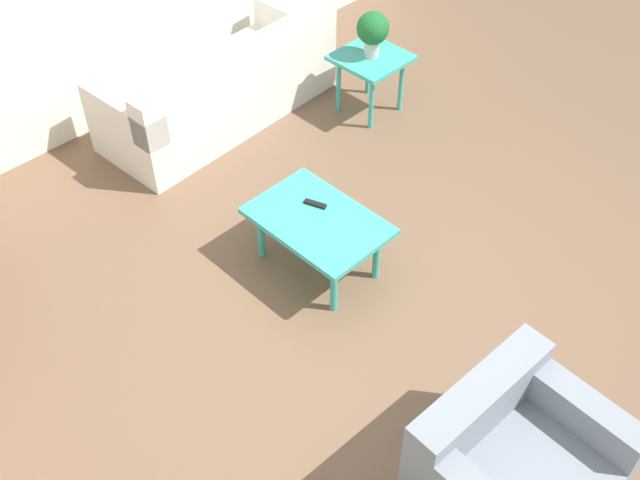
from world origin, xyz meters
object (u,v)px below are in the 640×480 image
at_px(armchair, 512,465).
at_px(potted_plant, 373,30).
at_px(coffee_table, 318,225).
at_px(sofa, 223,90).
at_px(side_table_plant, 371,64).

xyz_separation_m(armchair, potted_plant, (3.00, -2.20, 0.48)).
relative_size(armchair, potted_plant, 2.48).
bearing_deg(coffee_table, armchair, 165.43).
distance_m(sofa, side_table_plant, 1.30).
bearing_deg(sofa, armchair, 69.38).
xyz_separation_m(sofa, coffee_table, (-1.86, 0.69, 0.10)).
relative_size(sofa, side_table_plant, 3.82).
bearing_deg(armchair, sofa, 75.06).
distance_m(armchair, potted_plant, 3.75).
height_order(side_table_plant, potted_plant, potted_plant).
bearing_deg(coffee_table, potted_plant, -58.13).
relative_size(coffee_table, potted_plant, 2.34).
bearing_deg(side_table_plant, potted_plant, 180.00).
xyz_separation_m(coffee_table, potted_plant, (1.05, -1.70, 0.38)).
height_order(coffee_table, potted_plant, potted_plant).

